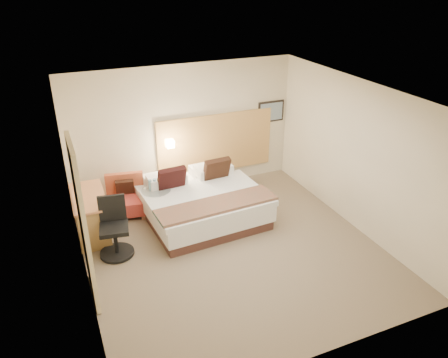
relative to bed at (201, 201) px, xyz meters
name	(u,v)px	position (x,y,z in m)	size (l,w,h in m)	color
floor	(233,250)	(0.12, -1.22, -0.35)	(4.80, 5.00, 0.02)	#7A6852
ceiling	(234,95)	(0.12, -1.22, 2.37)	(4.80, 5.00, 0.02)	white
wall_back	(184,130)	(0.12, 1.29, 1.01)	(4.80, 0.02, 2.70)	beige
wall_front	(326,270)	(0.12, -3.73, 1.01)	(4.80, 0.02, 2.70)	beige
wall_left	(76,209)	(-2.29, -1.22, 1.01)	(0.02, 5.00, 2.70)	beige
wall_right	(357,156)	(2.53, -1.22, 1.01)	(0.02, 5.00, 2.70)	beige
headboard_panel	(216,143)	(0.82, 1.25, 0.61)	(2.60, 0.04, 1.30)	tan
art_frame	(271,111)	(2.14, 1.26, 1.16)	(0.62, 0.03, 0.47)	black
art_canvas	(271,112)	(2.14, 1.24, 1.16)	(0.54, 0.01, 0.39)	gray
lamp_arm	(169,143)	(-0.23, 1.20, 0.81)	(0.02, 0.02, 0.12)	silver
lamp_shade	(170,144)	(-0.23, 1.14, 0.81)	(0.15, 0.15, 0.15)	#FAE8C3
curtain	(83,225)	(-2.24, -1.47, 0.88)	(0.06, 0.90, 2.42)	beige
bottle_a	(150,185)	(-0.89, 0.32, 0.38)	(0.07, 0.07, 0.22)	#80B3C6
bottle_b	(155,184)	(-0.80, 0.31, 0.38)	(0.07, 0.07, 0.22)	#95C6E6
menu_folder	(161,183)	(-0.68, 0.28, 0.39)	(0.14, 0.05, 0.24)	#3E2819
bed	(201,201)	(0.00, 0.00, 0.00)	(2.25, 2.20, 1.05)	#482924
lounge_chair	(126,199)	(-1.29, 0.72, -0.03)	(0.83, 0.75, 0.77)	tan
side_table	(157,203)	(-0.79, 0.28, 0.00)	(0.70, 0.70, 0.61)	silver
desk	(90,204)	(-1.99, 0.23, 0.27)	(0.60, 1.26, 0.78)	#CF8051
desk_chair	(115,232)	(-1.73, -0.55, 0.08)	(0.66, 0.66, 1.02)	black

